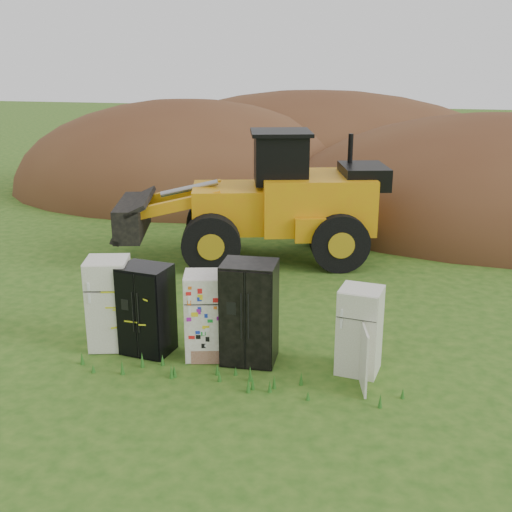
{
  "coord_description": "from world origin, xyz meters",
  "views": [
    {
      "loc": [
        2.86,
        -10.57,
        5.49
      ],
      "look_at": [
        0.04,
        2.0,
        1.41
      ],
      "focal_mm": 45.0,
      "sensor_mm": 36.0,
      "label": 1
    }
  ],
  "objects_px": {
    "fridge_black_side": "(147,309)",
    "fridge_sticker": "(205,315)",
    "fridge_leftmost": "(109,303)",
    "wheel_loader": "(248,196)",
    "fridge_dark_mid": "(249,312)",
    "fridge_open_door": "(360,330)"
  },
  "relations": [
    {
      "from": "fridge_black_side",
      "to": "fridge_sticker",
      "type": "relative_size",
      "value": 1.04
    },
    {
      "from": "fridge_leftmost",
      "to": "wheel_loader",
      "type": "xyz_separation_m",
      "value": [
        1.3,
        6.08,
        0.87
      ]
    },
    {
      "from": "fridge_leftmost",
      "to": "fridge_dark_mid",
      "type": "bearing_deg",
      "value": -14.77
    },
    {
      "from": "fridge_open_door",
      "to": "wheel_loader",
      "type": "height_order",
      "value": "wheel_loader"
    },
    {
      "from": "fridge_black_side",
      "to": "wheel_loader",
      "type": "relative_size",
      "value": 0.24
    },
    {
      "from": "fridge_open_door",
      "to": "fridge_black_side",
      "type": "bearing_deg",
      "value": -170.78
    },
    {
      "from": "fridge_dark_mid",
      "to": "fridge_open_door",
      "type": "height_order",
      "value": "fridge_dark_mid"
    },
    {
      "from": "fridge_sticker",
      "to": "fridge_leftmost",
      "type": "bearing_deg",
      "value": 165.41
    },
    {
      "from": "fridge_leftmost",
      "to": "fridge_sticker",
      "type": "bearing_deg",
      "value": -15.4
    },
    {
      "from": "fridge_open_door",
      "to": "wheel_loader",
      "type": "bearing_deg",
      "value": 128.11
    },
    {
      "from": "fridge_black_side",
      "to": "fridge_open_door",
      "type": "xyz_separation_m",
      "value": [
        4.0,
        0.06,
        -0.07
      ]
    },
    {
      "from": "fridge_sticker",
      "to": "fridge_dark_mid",
      "type": "xyz_separation_m",
      "value": [
        0.84,
        0.02,
        0.13
      ]
    },
    {
      "from": "fridge_leftmost",
      "to": "wheel_loader",
      "type": "distance_m",
      "value": 6.28
    },
    {
      "from": "fridge_black_side",
      "to": "fridge_dark_mid",
      "type": "distance_m",
      "value": 1.99
    },
    {
      "from": "fridge_black_side",
      "to": "wheel_loader",
      "type": "height_order",
      "value": "wheel_loader"
    },
    {
      "from": "fridge_sticker",
      "to": "fridge_black_side",
      "type": "bearing_deg",
      "value": 168.33
    },
    {
      "from": "fridge_dark_mid",
      "to": "fridge_open_door",
      "type": "distance_m",
      "value": 2.02
    },
    {
      "from": "fridge_leftmost",
      "to": "fridge_open_door",
      "type": "relative_size",
      "value": 1.12
    },
    {
      "from": "fridge_sticker",
      "to": "fridge_open_door",
      "type": "distance_m",
      "value": 2.86
    },
    {
      "from": "fridge_black_side",
      "to": "fridge_dark_mid",
      "type": "bearing_deg",
      "value": 10.58
    },
    {
      "from": "wheel_loader",
      "to": "fridge_sticker",
      "type": "bearing_deg",
      "value": -99.23
    },
    {
      "from": "fridge_dark_mid",
      "to": "fridge_leftmost",
      "type": "bearing_deg",
      "value": 178.01
    }
  ]
}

